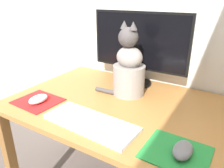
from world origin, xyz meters
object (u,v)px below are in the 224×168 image
monitor (139,45)px  keyboard (90,122)px  computer_mouse_left (38,99)px  computer_mouse_right (183,150)px  cat (129,69)px

monitor → keyboard: 0.56m
monitor → keyboard: size_ratio=1.39×
computer_mouse_left → keyboard: bearing=-4.3°
keyboard → computer_mouse_left: 0.34m
monitor → keyboard: (0.02, -0.52, -0.23)m
computer_mouse_right → cat: 0.54m
monitor → computer_mouse_left: size_ratio=5.44×
keyboard → cat: (-0.01, 0.36, 0.13)m
monitor → keyboard: monitor is taller
cat → keyboard: bearing=-70.6°
keyboard → computer_mouse_right: bearing=4.7°
computer_mouse_left → cat: cat is taller
computer_mouse_right → cat: cat is taller
monitor → cat: bearing=-84.1°
monitor → computer_mouse_right: (0.40, -0.51, -0.22)m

